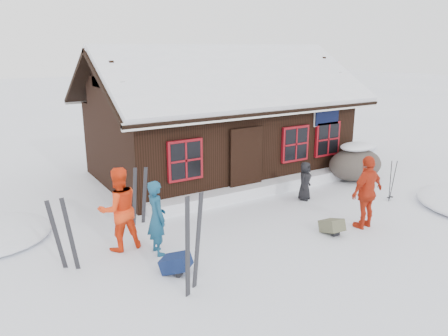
{
  "coord_description": "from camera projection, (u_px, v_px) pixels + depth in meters",
  "views": [
    {
      "loc": [
        -6.24,
        -7.88,
        4.34
      ],
      "look_at": [
        -0.52,
        1.36,
        1.3
      ],
      "focal_mm": 35.0,
      "sensor_mm": 36.0,
      "label": 1
    }
  ],
  "objects": [
    {
      "name": "ski_pair_left",
      "position": [
        193.0,
        245.0,
        7.85
      ],
      "size": [
        0.53,
        0.28,
        1.89
      ],
      "rotation": [
        0.0,
        0.0,
        0.46
      ],
      "color": "black",
      "rests_on": "ground"
    },
    {
      "name": "snow_drift",
      "position": [
        265.0,
        187.0,
        13.34
      ],
      "size": [
        7.6,
        0.6,
        0.35
      ],
      "primitive_type": "cube",
      "color": "white",
      "rests_on": "ground"
    },
    {
      "name": "boulder",
      "position": [
        355.0,
        163.0,
        14.53
      ],
      "size": [
        1.94,
        1.45,
        1.14
      ],
      "color": "#4E453E",
      "rests_on": "ground"
    },
    {
      "name": "backpack_olive",
      "position": [
        332.0,
        228.0,
        10.42
      ],
      "size": [
        0.44,
        0.56,
        0.29
      ],
      "primitive_type": "cube",
      "rotation": [
        0.0,
        0.0,
        -0.09
      ],
      "color": "#51513A",
      "rests_on": "ground"
    },
    {
      "name": "ski_pair_mid",
      "position": [
        63.0,
        235.0,
        8.63
      ],
      "size": [
        0.52,
        0.24,
        1.55
      ],
      "rotation": [
        0.0,
        0.0,
        -0.36
      ],
      "color": "black",
      "rests_on": "ground"
    },
    {
      "name": "snow_mounds",
      "position": [
        277.0,
        195.0,
        13.15
      ],
      "size": [
        20.6,
        13.2,
        0.48
      ],
      "color": "white",
      "rests_on": "ground"
    },
    {
      "name": "backpack_blue",
      "position": [
        176.0,
        266.0,
        8.62
      ],
      "size": [
        0.67,
        0.68,
        0.3
      ],
      "primitive_type": "cube",
      "rotation": [
        0.0,
        0.0,
        0.72
      ],
      "color": "#0F1D44",
      "rests_on": "ground"
    },
    {
      "name": "ski_pair_right",
      "position": [
        140.0,
        197.0,
        10.89
      ],
      "size": [
        0.46,
        0.13,
        1.52
      ],
      "rotation": [
        0.0,
        0.0,
        -0.14
      ],
      "color": "black",
      "rests_on": "ground"
    },
    {
      "name": "skier_teal",
      "position": [
        157.0,
        218.0,
        9.28
      ],
      "size": [
        0.4,
        0.61,
        1.64
      ],
      "primitive_type": "imported",
      "rotation": [
        0.0,
        0.0,
        1.55
      ],
      "color": "navy",
      "rests_on": "ground"
    },
    {
      "name": "skier_orange_right",
      "position": [
        367.0,
        192.0,
        10.62
      ],
      "size": [
        1.1,
        0.53,
        1.83
      ],
      "primitive_type": "imported",
      "rotation": [
        0.0,
        0.0,
        3.22
      ],
      "color": "red",
      "rests_on": "ground"
    },
    {
      "name": "skier_orange_left",
      "position": [
        119.0,
        209.0,
        9.45
      ],
      "size": [
        0.94,
        0.74,
        1.87
      ],
      "primitive_type": "imported",
      "rotation": [
        0.0,
        0.0,
        3.18
      ],
      "color": "#F33A11",
      "rests_on": "ground"
    },
    {
      "name": "ski_poles",
      "position": [
        392.0,
        181.0,
        12.62
      ],
      "size": [
        0.22,
        0.11,
        1.22
      ],
      "color": "black",
      "rests_on": "ground"
    },
    {
      "name": "mountain_hut",
      "position": [
        219.0,
        128.0,
        15.2
      ],
      "size": [
        8.9,
        6.09,
        4.42
      ],
      "color": "black",
      "rests_on": "ground"
    },
    {
      "name": "ground",
      "position": [
        271.0,
        228.0,
        10.78
      ],
      "size": [
        120.0,
        120.0,
        0.0
      ],
      "primitive_type": "plane",
      "color": "white",
      "rests_on": "ground"
    },
    {
      "name": "skier_crouched",
      "position": [
        305.0,
        181.0,
        12.66
      ],
      "size": [
        0.66,
        0.59,
        1.14
      ],
      "primitive_type": "imported",
      "rotation": [
        0.0,
        0.0,
        0.51
      ],
      "color": "black",
      "rests_on": "ground"
    }
  ]
}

